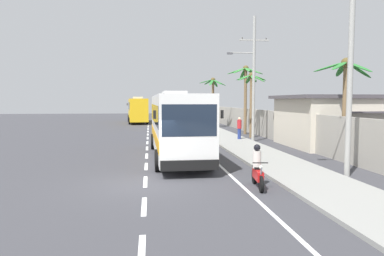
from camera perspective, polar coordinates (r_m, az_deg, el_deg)
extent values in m
plane|color=#3A3A3F|center=(14.32, -7.52, -8.97)|extent=(160.00, 160.00, 0.00)
cube|color=gray|center=(25.04, 8.54, -3.07)|extent=(3.20, 90.00, 0.14)
cube|color=white|center=(8.27, -8.08, -19.13)|extent=(0.16, 2.00, 0.01)
cube|color=white|center=(11.49, -7.70, -12.33)|extent=(0.16, 2.00, 0.01)
cube|color=white|center=(14.79, -7.50, -8.53)|extent=(0.16, 2.00, 0.01)
cube|color=white|center=(18.13, -7.38, -6.12)|extent=(0.16, 2.00, 0.01)
cube|color=white|center=(21.50, -7.29, -4.46)|extent=(0.16, 2.00, 0.01)
cube|color=white|center=(24.88, -7.23, -3.26)|extent=(0.16, 2.00, 0.01)
cube|color=white|center=(28.26, -7.18, -2.34)|extent=(0.16, 2.00, 0.01)
cube|color=white|center=(31.66, -7.14, -1.62)|extent=(0.16, 2.00, 0.01)
cube|color=white|center=(35.05, -7.11, -1.04)|extent=(0.16, 2.00, 0.01)
cube|color=white|center=(38.45, -7.09, -0.56)|extent=(0.16, 2.00, 0.01)
cube|color=white|center=(41.85, -7.07, -0.16)|extent=(0.16, 2.00, 0.01)
cube|color=white|center=(45.26, -7.05, 0.18)|extent=(0.16, 2.00, 0.01)
cube|color=white|center=(48.66, -7.04, 0.48)|extent=(0.16, 2.00, 0.01)
cube|color=white|center=(52.07, -7.02, 0.73)|extent=(0.16, 2.00, 0.01)
cube|color=white|center=(55.48, -7.01, 0.95)|extent=(0.16, 2.00, 0.01)
cube|color=white|center=(58.88, -7.00, 1.15)|extent=(0.16, 2.00, 0.01)
cube|color=white|center=(62.29, -6.99, 1.33)|extent=(0.16, 2.00, 0.01)
cube|color=white|center=(29.33, 0.15, -2.06)|extent=(0.14, 70.00, 0.01)
cube|color=#9E998E|center=(29.88, 13.57, 0.29)|extent=(0.24, 60.00, 2.46)
cube|color=white|center=(20.78, -2.54, 0.80)|extent=(2.75, 12.02, 3.22)
cube|color=#192333|center=(20.96, -2.60, 2.37)|extent=(2.76, 11.06, 1.03)
cube|color=#192333|center=(14.86, -0.41, 1.23)|extent=(2.33, 0.14, 1.35)
cube|color=orange|center=(20.84, -2.54, -1.19)|extent=(2.78, 11.78, 0.58)
cube|color=black|center=(14.99, -0.37, -6.02)|extent=(2.48, 0.21, 0.44)
cube|color=#B7B7B7|center=(22.24, -2.92, 5.54)|extent=(1.44, 2.66, 0.28)
cube|color=black|center=(15.31, 4.86, 2.21)|extent=(0.12, 0.08, 0.36)
cube|color=black|center=(14.94, -6.03, 2.15)|extent=(0.12, 0.08, 0.36)
cylinder|color=black|center=(16.99, 2.98, -5.03)|extent=(0.34, 1.05, 1.04)
cylinder|color=black|center=(16.71, -5.43, -5.20)|extent=(0.34, 1.05, 1.04)
cylinder|color=black|center=(24.61, -0.44, -2.09)|extent=(0.34, 1.05, 1.04)
cylinder|color=black|center=(24.41, -6.22, -2.17)|extent=(0.34, 1.05, 1.04)
cube|color=gold|center=(53.79, -8.75, 2.95)|extent=(3.32, 10.96, 3.22)
cube|color=#192333|center=(53.58, -8.75, 3.55)|extent=(3.28, 10.10, 1.03)
cube|color=#192333|center=(59.13, -8.97, 3.55)|extent=(2.32, 0.27, 1.35)
cube|color=yellow|center=(53.81, -8.74, 2.18)|extent=(3.34, 10.75, 0.58)
cube|color=black|center=(59.28, -8.95, 1.72)|extent=(2.48, 0.34, 0.44)
cube|color=#B7B7B7|center=(52.42, -8.71, 4.83)|extent=(1.56, 2.47, 0.28)
cube|color=black|center=(58.89, -10.37, 3.76)|extent=(0.13, 0.09, 0.36)
cube|color=black|center=(58.99, -7.56, 3.79)|extent=(0.13, 0.09, 0.36)
cylinder|color=black|center=(57.58, -10.12, 1.56)|extent=(0.40, 1.06, 1.04)
cylinder|color=black|center=(57.68, -7.66, 1.59)|extent=(0.40, 1.06, 1.04)
cylinder|color=black|center=(50.57, -9.98, 1.17)|extent=(0.40, 1.06, 1.04)
cylinder|color=black|center=(50.68, -7.18, 1.21)|extent=(0.40, 1.06, 1.04)
cylinder|color=black|center=(13.17, 11.06, -8.85)|extent=(0.17, 0.61, 0.60)
cylinder|color=black|center=(14.48, 10.00, -7.64)|extent=(0.19, 0.61, 0.60)
cube|color=red|center=(13.73, 10.56, -7.37)|extent=(0.36, 1.12, 0.36)
cube|color=black|center=(13.98, 10.33, -6.32)|extent=(0.31, 0.62, 0.12)
cylinder|color=gray|center=(13.22, 10.98, -7.47)|extent=(0.10, 0.32, 0.67)
cylinder|color=black|center=(13.24, 10.92, -5.52)|extent=(0.56, 0.10, 0.04)
sphere|color=#EAEACC|center=(13.15, 11.01, -6.21)|extent=(0.14, 0.14, 0.14)
cylinder|color=beige|center=(13.88, 10.39, -5.01)|extent=(0.32, 0.32, 0.66)
sphere|color=black|center=(13.81, 10.42, -3.12)|extent=(0.26, 0.26, 0.26)
cylinder|color=navy|center=(29.64, 7.60, -0.91)|extent=(0.28, 0.28, 0.88)
cylinder|color=red|center=(29.58, 7.62, 0.60)|extent=(0.36, 0.36, 0.70)
sphere|color=beige|center=(29.55, 7.62, 1.49)|extent=(0.24, 0.24, 0.24)
cylinder|color=#9E9E99|center=(16.90, 24.14, 10.41)|extent=(0.24, 0.24, 10.36)
cylinder|color=#9E9E99|center=(29.07, 9.88, 7.66)|extent=(0.24, 0.24, 9.98)
cube|color=#9E9E99|center=(29.41, 9.97, 13.73)|extent=(2.44, 0.12, 0.12)
cylinder|color=#4C4742|center=(29.17, 8.08, 14.07)|extent=(0.08, 0.08, 0.16)
cylinder|color=#4C4742|center=(29.72, 11.83, 13.84)|extent=(0.08, 0.08, 0.16)
cylinder|color=#9E9E99|center=(29.00, 8.04, 11.87)|extent=(1.96, 0.09, 0.09)
cube|color=#4C4C51|center=(28.76, 6.11, 11.83)|extent=(0.44, 0.24, 0.14)
cylinder|color=brown|center=(43.37, 3.38, 3.84)|extent=(0.30, 0.30, 5.78)
ellipsoid|color=#28702D|center=(43.43, 4.42, 7.28)|extent=(1.64, 0.65, 0.86)
ellipsoid|color=#28702D|center=(44.13, 3.73, 7.18)|extent=(1.10, 1.53, 0.95)
ellipsoid|color=#28702D|center=(44.06, 2.69, 7.38)|extent=(1.16, 1.63, 0.67)
ellipsoid|color=#28702D|center=(43.38, 2.28, 7.50)|extent=(1.73, 0.53, 0.56)
ellipsoid|color=#28702D|center=(42.68, 3.14, 7.33)|extent=(0.98, 1.61, 0.87)
ellipsoid|color=#28702D|center=(42.81, 4.06, 7.39)|extent=(1.10, 1.61, 0.77)
sphere|color=brown|center=(43.45, 3.39, 7.72)|extent=(0.56, 0.56, 0.56)
cylinder|color=brown|center=(21.70, 23.32, 2.40)|extent=(0.28, 0.28, 5.37)
ellipsoid|color=#28702D|center=(22.20, 25.22, 8.43)|extent=(1.66, 0.46, 0.99)
ellipsoid|color=#28702D|center=(22.56, 22.86, 8.67)|extent=(0.72, 1.75, 0.81)
ellipsoid|color=#28702D|center=(21.71, 21.22, 9.14)|extent=(1.75, 1.07, 0.63)
ellipsoid|color=#28702D|center=(20.98, 22.60, 9.24)|extent=(1.62, 1.35, 0.66)
ellipsoid|color=#28702D|center=(21.22, 25.23, 8.90)|extent=(0.89, 1.74, 0.80)
sphere|color=brown|center=(21.79, 23.54, 9.60)|extent=(0.56, 0.56, 0.56)
cylinder|color=brown|center=(35.46, 8.57, 4.20)|extent=(0.29, 0.29, 6.42)
ellipsoid|color=#337F33|center=(35.94, 9.99, 9.00)|extent=(1.90, 0.58, 0.70)
ellipsoid|color=#337F33|center=(36.37, 9.36, 8.93)|extent=(1.59, 1.55, 0.73)
ellipsoid|color=#337F33|center=(36.35, 8.21, 8.65)|extent=(0.45, 1.72, 1.10)
ellipsoid|color=#337F33|center=(35.66, 7.14, 9.06)|extent=(1.88, 0.96, 0.71)
ellipsoid|color=#337F33|center=(34.89, 7.64, 9.15)|extent=(1.74, 1.34, 0.73)
ellipsoid|color=#337F33|center=(34.67, 8.89, 9.27)|extent=(0.54, 1.92, 0.61)
ellipsoid|color=#337F33|center=(34.99, 9.75, 9.10)|extent=(1.32, 1.75, 0.75)
sphere|color=brown|center=(35.60, 8.63, 9.46)|extent=(0.56, 0.56, 0.56)
cylinder|color=brown|center=(32.16, 9.48, 3.34)|extent=(0.28, 0.28, 5.49)
ellipsoid|color=#337F33|center=(32.49, 10.67, 7.94)|extent=(1.45, 0.52, 0.59)
ellipsoid|color=#337F33|center=(32.86, 9.89, 7.83)|extent=(1.07, 1.36, 0.68)
ellipsoid|color=#337F33|center=(32.81, 9.12, 7.73)|extent=(0.49, 1.37, 0.81)
ellipsoid|color=#337F33|center=(32.40, 8.33, 8.03)|extent=(1.42, 1.04, 0.53)
ellipsoid|color=#337F33|center=(31.84, 8.51, 8.01)|extent=(1.45, 0.78, 0.62)
ellipsoid|color=#337F33|center=(31.56, 9.83, 7.97)|extent=(0.42, 1.41, 0.68)
ellipsoid|color=#337F33|center=(31.91, 10.58, 7.84)|extent=(1.23, 1.21, 0.76)
sphere|color=brown|center=(32.23, 9.54, 8.32)|extent=(0.56, 0.56, 0.56)
cube|color=beige|center=(29.67, 28.12, 0.84)|extent=(14.07, 6.60, 3.46)
cube|color=#4C474C|center=(29.63, 28.25, 4.41)|extent=(14.91, 7.00, 0.24)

